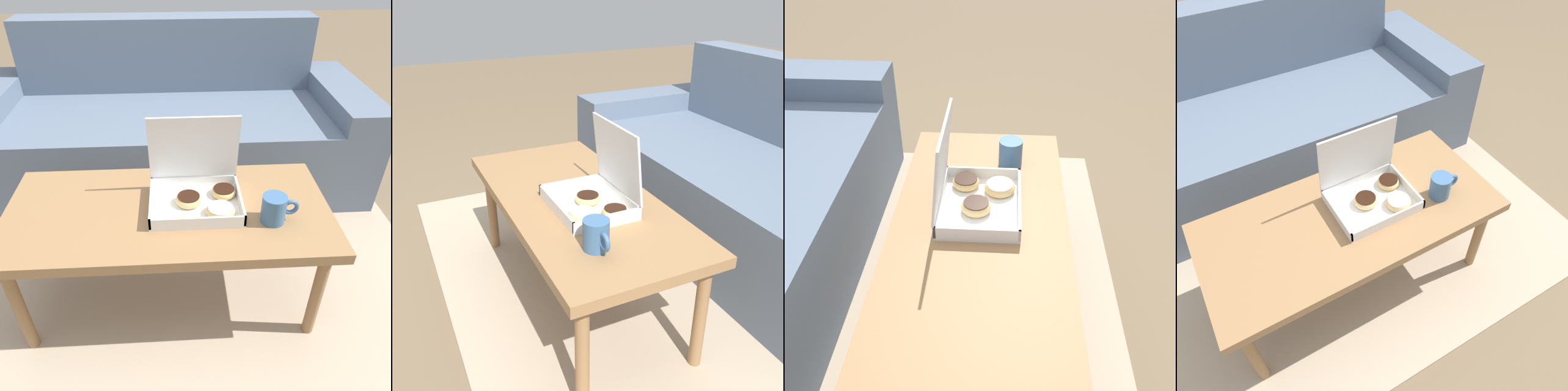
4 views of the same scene
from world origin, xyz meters
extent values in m
plane|color=#756047|center=(0.00, 0.00, 0.00)|extent=(12.00, 12.00, 0.00)
cube|color=tan|center=(0.00, 0.30, 0.01)|extent=(2.32, 1.93, 0.01)
cube|color=slate|center=(0.00, 0.68, 0.23)|extent=(1.72, 0.66, 0.46)
cube|color=slate|center=(-0.98, 0.78, 0.29)|extent=(0.24, 0.86, 0.57)
cube|color=#997047|center=(0.00, -0.15, 0.45)|extent=(1.18, 0.55, 0.04)
cylinder|color=#997047|center=(-0.53, -0.36, 0.22)|extent=(0.04, 0.04, 0.43)
cylinder|color=#997047|center=(0.53, -0.36, 0.22)|extent=(0.04, 0.04, 0.43)
cylinder|color=#997047|center=(-0.53, 0.07, 0.22)|extent=(0.04, 0.04, 0.43)
cylinder|color=#997047|center=(0.53, 0.07, 0.22)|extent=(0.04, 0.04, 0.43)
cube|color=white|center=(0.10, -0.14, 0.47)|extent=(0.33, 0.26, 0.01)
cube|color=white|center=(0.10, -0.27, 0.50)|extent=(0.33, 0.01, 0.04)
cube|color=white|center=(0.10, -0.02, 0.50)|extent=(0.33, 0.01, 0.04)
cube|color=white|center=(-0.06, -0.14, 0.50)|extent=(0.01, 0.26, 0.04)
cube|color=white|center=(0.26, -0.14, 0.50)|extent=(0.01, 0.26, 0.04)
cube|color=white|center=(0.10, -0.03, 0.65)|extent=(0.33, 0.04, 0.26)
torus|color=#E5BC75|center=(0.08, -0.13, 0.50)|extent=(0.10, 0.10, 0.03)
cylinder|color=black|center=(0.08, -0.13, 0.51)|extent=(0.08, 0.08, 0.02)
torus|color=#E5BC75|center=(0.18, -0.20, 0.49)|extent=(0.10, 0.10, 0.03)
cylinder|color=white|center=(0.18, -0.20, 0.50)|extent=(0.09, 0.09, 0.01)
torus|color=#E5BC75|center=(0.21, -0.09, 0.49)|extent=(0.09, 0.09, 0.03)
cylinder|color=black|center=(0.21, -0.09, 0.50)|extent=(0.08, 0.08, 0.01)
cylinder|color=#3D6693|center=(0.36, -0.24, 0.52)|extent=(0.08, 0.08, 0.10)
torus|color=#3D6693|center=(0.42, -0.24, 0.53)|extent=(0.06, 0.02, 0.06)
camera|label=1|loc=(0.04, -1.24, 1.32)|focal=35.00mm
camera|label=2|loc=(1.45, -0.77, 1.25)|focal=42.00mm
camera|label=3|loc=(-1.05, -0.21, 1.39)|focal=42.00mm
camera|label=4|loc=(-0.41, -1.02, 1.62)|focal=35.00mm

